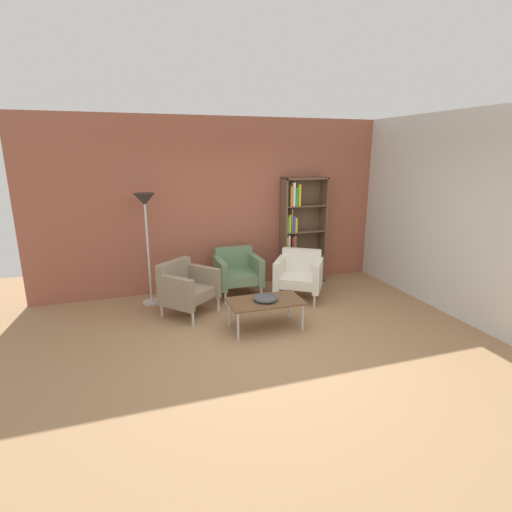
# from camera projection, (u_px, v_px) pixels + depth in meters

# --- Properties ---
(ground_plane) EXTENTS (8.32, 8.32, 0.00)m
(ground_plane) POSITION_uv_depth(u_px,v_px,m) (275.00, 347.00, 4.87)
(ground_plane) COLOR #9E7751
(brick_back_panel) EXTENTS (6.40, 0.12, 2.90)m
(brick_back_panel) POSITION_uv_depth(u_px,v_px,m) (225.00, 205.00, 6.75)
(brick_back_panel) COLOR #9E5642
(brick_back_panel) RESTS_ON ground_plane
(plaster_right_partition) EXTENTS (0.12, 5.20, 2.90)m
(plaster_right_partition) POSITION_uv_depth(u_px,v_px,m) (440.00, 213.00, 5.90)
(plaster_right_partition) COLOR silver
(plaster_right_partition) RESTS_ON ground_plane
(bookshelf_tall) EXTENTS (0.80, 0.30, 1.90)m
(bookshelf_tall) POSITION_uv_depth(u_px,v_px,m) (298.00, 232.00, 7.07)
(bookshelf_tall) COLOR brown
(bookshelf_tall) RESTS_ON ground_plane
(coffee_table_low) EXTENTS (1.00, 0.56, 0.40)m
(coffee_table_low) POSITION_uv_depth(u_px,v_px,m) (266.00, 303.00, 5.30)
(coffee_table_low) COLOR brown
(coffee_table_low) RESTS_ON ground_plane
(decorative_bowl) EXTENTS (0.32, 0.32, 0.05)m
(decorative_bowl) POSITION_uv_depth(u_px,v_px,m) (266.00, 298.00, 5.28)
(decorative_bowl) COLOR #4C4C51
(decorative_bowl) RESTS_ON coffee_table_low
(armchair_spare_guest) EXTENTS (0.73, 0.67, 0.78)m
(armchair_spare_guest) POSITION_uv_depth(u_px,v_px,m) (237.00, 271.00, 6.53)
(armchair_spare_guest) COLOR slate
(armchair_spare_guest) RESTS_ON ground_plane
(armchair_by_bookshelf) EXTENTS (0.94, 0.92, 0.78)m
(armchair_by_bookshelf) POSITION_uv_depth(u_px,v_px,m) (299.00, 274.00, 6.38)
(armchair_by_bookshelf) COLOR white
(armchair_by_bookshelf) RESTS_ON ground_plane
(armchair_near_window) EXTENTS (0.95, 0.94, 0.78)m
(armchair_near_window) POSITION_uv_depth(u_px,v_px,m) (186.00, 287.00, 5.78)
(armchair_near_window) COLOR gray
(armchair_near_window) RESTS_ON ground_plane
(floor_lamp_torchiere) EXTENTS (0.32, 0.32, 1.74)m
(floor_lamp_torchiere) POSITION_uv_depth(u_px,v_px,m) (145.00, 213.00, 5.92)
(floor_lamp_torchiere) COLOR silver
(floor_lamp_torchiere) RESTS_ON ground_plane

